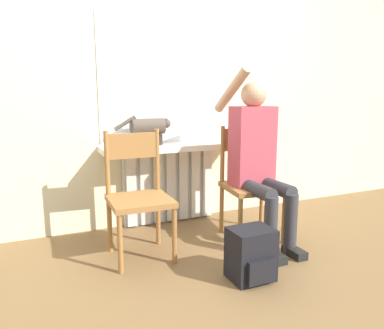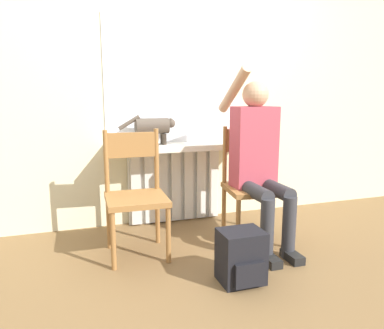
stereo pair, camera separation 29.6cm
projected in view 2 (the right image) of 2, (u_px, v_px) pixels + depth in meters
ground_plane at (222, 275)px, 2.49m from camera, size 12.00×12.00×0.00m
wall_with_window at (172, 75)px, 3.39m from camera, size 7.00×0.06×2.70m
radiator at (175, 185)px, 3.50m from camera, size 0.87×0.08×0.70m
windowsill at (178, 147)px, 3.33m from camera, size 1.28×0.32×0.05m
window_glass at (173, 81)px, 3.36m from camera, size 1.22×0.01×1.11m
chair_left at (135, 193)px, 2.76m from camera, size 0.45×0.45×0.92m
chair_right at (252, 183)px, 3.05m from camera, size 0.48×0.48×0.92m
person at (259, 156)px, 2.91m from camera, size 0.36×0.95×1.41m
cat at (153, 127)px, 3.25m from camera, size 0.50×0.14×0.26m
backpack at (241, 257)px, 2.37m from camera, size 0.28×0.25×0.34m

